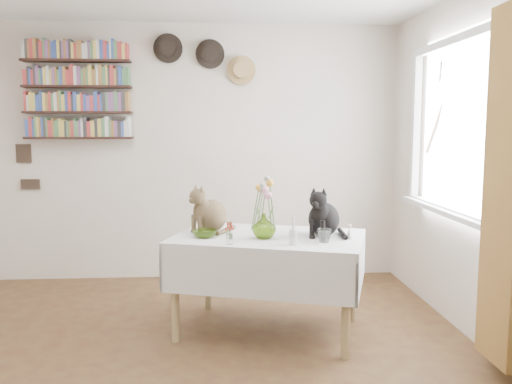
{
  "coord_description": "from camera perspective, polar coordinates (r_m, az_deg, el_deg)",
  "views": [
    {
      "loc": [
        0.22,
        -3.13,
        1.5
      ],
      "look_at": [
        0.48,
        0.62,
        1.05
      ],
      "focal_mm": 38.0,
      "sensor_mm": 36.0,
      "label": 1
    }
  ],
  "objects": [
    {
      "name": "candlestick",
      "position": [
        3.63,
        3.92,
        -4.58
      ],
      "size": [
        0.05,
        0.05,
        0.19
      ],
      "color": "white",
      "rests_on": "dining_table"
    },
    {
      "name": "flower_bouquet",
      "position": [
        3.8,
        0.8,
        0.2
      ],
      "size": [
        0.17,
        0.12,
        0.39
      ],
      "color": "#4C7233",
      "rests_on": "flower_vase"
    },
    {
      "name": "window",
      "position": [
        4.3,
        20.02,
        5.04
      ],
      "size": [
        0.12,
        1.52,
        1.32
      ],
      "color": "white",
      "rests_on": "room"
    },
    {
      "name": "berry_jar",
      "position": [
        3.64,
        -2.81,
        -4.32
      ],
      "size": [
        0.04,
        0.04,
        0.17
      ],
      "color": "white",
      "rests_on": "dining_table"
    },
    {
      "name": "flower_vase",
      "position": [
        3.83,
        0.86,
        -3.6
      ],
      "size": [
        0.18,
        0.18,
        0.18
      ],
      "primitive_type": "imported",
      "rotation": [
        0.0,
        0.0,
        0.08
      ],
      "color": "#8CB435",
      "rests_on": "dining_table"
    },
    {
      "name": "bookshelf_unit",
      "position": [
        5.46,
        -18.27,
        10.08
      ],
      "size": [
        1.0,
        0.16,
        0.91
      ],
      "color": "black",
      "rests_on": "room"
    },
    {
      "name": "wall_hats",
      "position": [
        5.36,
        -5.23,
        13.94
      ],
      "size": [
        0.98,
        0.09,
        0.48
      ],
      "color": "black",
      "rests_on": "room"
    },
    {
      "name": "room",
      "position": [
        3.15,
        -7.99,
        2.22
      ],
      "size": [
        4.08,
        4.58,
        2.58
      ],
      "color": "brown",
      "rests_on": "ground"
    },
    {
      "name": "wall_art_plaques",
      "position": [
        5.68,
        -23.01,
        2.5
      ],
      "size": [
        0.21,
        0.02,
        0.44
      ],
      "color": "#38281E",
      "rests_on": "room"
    },
    {
      "name": "tabby_cat",
      "position": [
        4.11,
        -4.66,
        -1.57
      ],
      "size": [
        0.39,
        0.38,
        0.37
      ],
      "primitive_type": null,
      "rotation": [
        0.0,
        0.0,
        -0.9
      ],
      "color": "olive",
      "rests_on": "dining_table"
    },
    {
      "name": "curtain",
      "position": [
        3.47,
        25.04,
        0.4
      ],
      "size": [
        0.12,
        0.38,
        2.1
      ],
      "primitive_type": "cube",
      "color": "brown",
      "rests_on": "room"
    },
    {
      "name": "black_cat",
      "position": [
        3.95,
        7.17,
        -1.91
      ],
      "size": [
        0.37,
        0.39,
        0.37
      ],
      "primitive_type": null,
      "rotation": [
        0.0,
        0.0,
        -0.51
      ],
      "color": "black",
      "rests_on": "dining_table"
    },
    {
      "name": "green_bowl",
      "position": [
        3.89,
        -5.42,
        -4.38
      ],
      "size": [
        0.23,
        0.23,
        0.05
      ],
      "primitive_type": "imported",
      "rotation": [
        0.0,
        0.0,
        -0.46
      ],
      "color": "#8CB435",
      "rests_on": "dining_table"
    },
    {
      "name": "drinking_glass",
      "position": [
        3.73,
        7.19,
        -4.58
      ],
      "size": [
        0.12,
        0.12,
        0.09
      ],
      "primitive_type": "imported",
      "rotation": [
        0.0,
        0.0,
        -0.2
      ],
      "color": "white",
      "rests_on": "dining_table"
    },
    {
      "name": "dining_table",
      "position": [
        3.98,
        1.35,
        -7.11
      ],
      "size": [
        1.54,
        1.23,
        0.72
      ],
      "color": "white",
      "rests_on": "room"
    },
    {
      "name": "porcelain_figurine",
      "position": [
        3.87,
        9.79,
        -4.21
      ],
      "size": [
        0.06,
        0.06,
        0.11
      ],
      "color": "white",
      "rests_on": "dining_table"
    }
  ]
}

